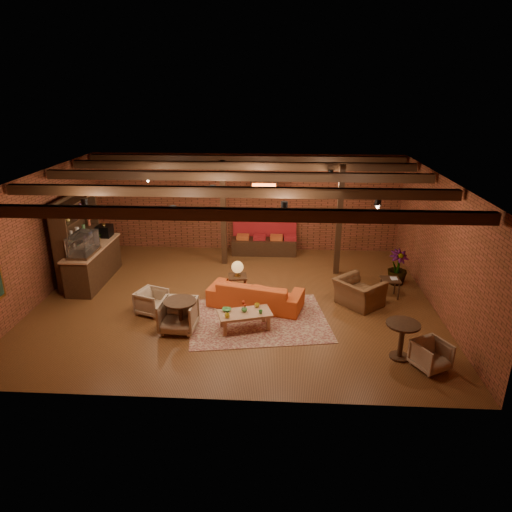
# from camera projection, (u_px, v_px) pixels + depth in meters

# --- Properties ---
(floor) EXTENTS (10.00, 10.00, 0.00)m
(floor) POSITION_uv_depth(u_px,v_px,m) (236.00, 300.00, 11.85)
(floor) COLOR #3F240F
(floor) RESTS_ON ground
(ceiling) EXTENTS (10.00, 8.00, 0.02)m
(ceiling) POSITION_uv_depth(u_px,v_px,m) (233.00, 178.00, 10.73)
(ceiling) COLOR black
(ceiling) RESTS_ON wall_back
(wall_back) EXTENTS (10.00, 0.02, 3.20)m
(wall_back) POSITION_uv_depth(u_px,v_px,m) (247.00, 203.00, 15.03)
(wall_back) COLOR brown
(wall_back) RESTS_ON ground
(wall_front) EXTENTS (10.00, 0.02, 3.20)m
(wall_front) POSITION_uv_depth(u_px,v_px,m) (210.00, 320.00, 7.55)
(wall_front) COLOR brown
(wall_front) RESTS_ON ground
(wall_left) EXTENTS (0.02, 8.00, 3.20)m
(wall_left) POSITION_uv_depth(u_px,v_px,m) (38.00, 238.00, 11.56)
(wall_left) COLOR brown
(wall_left) RESTS_ON ground
(wall_right) EXTENTS (0.02, 8.00, 3.20)m
(wall_right) POSITION_uv_depth(u_px,v_px,m) (440.00, 246.00, 11.02)
(wall_right) COLOR brown
(wall_right) RESTS_ON ground
(ceiling_beams) EXTENTS (9.80, 6.40, 0.22)m
(ceiling_beams) POSITION_uv_depth(u_px,v_px,m) (234.00, 183.00, 10.77)
(ceiling_beams) COLOR black
(ceiling_beams) RESTS_ON ceiling
(ceiling_pipe) EXTENTS (9.60, 0.12, 0.12)m
(ceiling_pipe) POSITION_uv_depth(u_px,v_px,m) (240.00, 179.00, 12.34)
(ceiling_pipe) COLOR black
(ceiling_pipe) RESTS_ON ceiling
(post_left) EXTENTS (0.16, 0.16, 3.20)m
(post_left) POSITION_uv_depth(u_px,v_px,m) (223.00, 214.00, 13.75)
(post_left) COLOR black
(post_left) RESTS_ON ground
(post_right) EXTENTS (0.16, 0.16, 3.20)m
(post_right) POSITION_uv_depth(u_px,v_px,m) (339.00, 221.00, 13.01)
(post_right) COLOR black
(post_right) RESTS_ON ground
(service_counter) EXTENTS (0.80, 2.50, 1.60)m
(service_counter) POSITION_uv_depth(u_px,v_px,m) (93.00, 255.00, 12.72)
(service_counter) COLOR black
(service_counter) RESTS_ON ground
(plant_counter) EXTENTS (0.35, 0.39, 0.30)m
(plant_counter) POSITION_uv_depth(u_px,v_px,m) (97.00, 238.00, 12.76)
(plant_counter) COLOR #337F33
(plant_counter) RESTS_ON service_counter
(shelving_hutch) EXTENTS (0.52, 2.00, 2.40)m
(shelving_hutch) POSITION_uv_depth(u_px,v_px,m) (78.00, 240.00, 12.70)
(shelving_hutch) COLOR black
(shelving_hutch) RESTS_ON ground
(banquette) EXTENTS (2.10, 0.70, 1.00)m
(banquette) POSITION_uv_depth(u_px,v_px,m) (264.00, 239.00, 14.96)
(banquette) COLOR maroon
(banquette) RESTS_ON ground
(service_sign) EXTENTS (0.86, 0.06, 0.30)m
(service_sign) POSITION_uv_depth(u_px,v_px,m) (264.00, 186.00, 13.89)
(service_sign) COLOR #FF5819
(service_sign) RESTS_ON ceiling
(ceiling_spotlights) EXTENTS (6.40, 4.40, 0.28)m
(ceiling_spotlights) POSITION_uv_depth(u_px,v_px,m) (234.00, 192.00, 10.85)
(ceiling_spotlights) COLOR black
(ceiling_spotlights) RESTS_ON ceiling
(rug) EXTENTS (3.57, 2.94, 0.01)m
(rug) POSITION_uv_depth(u_px,v_px,m) (258.00, 320.00, 10.85)
(rug) COLOR maroon
(rug) RESTS_ON floor
(sofa) EXTENTS (2.49, 1.47, 0.68)m
(sofa) POSITION_uv_depth(u_px,v_px,m) (256.00, 294.00, 11.41)
(sofa) COLOR #C4491B
(sofa) RESTS_ON floor
(coffee_table) EXTENTS (1.32, 0.92, 0.66)m
(coffee_table) POSITION_uv_depth(u_px,v_px,m) (244.00, 314.00, 10.35)
(coffee_table) COLOR #926144
(coffee_table) RESTS_ON floor
(side_table_lamp) EXTENTS (0.54, 0.54, 0.98)m
(side_table_lamp) POSITION_uv_depth(u_px,v_px,m) (238.00, 270.00, 11.82)
(side_table_lamp) COLOR black
(side_table_lamp) RESTS_ON floor
(round_table_left) EXTENTS (0.73, 0.73, 0.76)m
(round_table_left) POSITION_uv_depth(u_px,v_px,m) (181.00, 311.00, 10.20)
(round_table_left) COLOR black
(round_table_left) RESTS_ON floor
(armchair_a) EXTENTS (0.78, 0.81, 0.66)m
(armchair_a) POSITION_uv_depth(u_px,v_px,m) (152.00, 301.00, 11.08)
(armchair_a) COLOR beige
(armchair_a) RESTS_ON floor
(armchair_b) EXTENTS (0.83, 0.78, 0.81)m
(armchair_b) POSITION_uv_depth(u_px,v_px,m) (178.00, 314.00, 10.27)
(armchair_b) COLOR beige
(armchair_b) RESTS_ON floor
(armchair_right) EXTENTS (1.22, 1.26, 0.93)m
(armchair_right) POSITION_uv_depth(u_px,v_px,m) (359.00, 288.00, 11.42)
(armchair_right) COLOR brown
(armchair_right) RESTS_ON floor
(side_table_book) EXTENTS (0.48, 0.48, 0.54)m
(side_table_book) POSITION_uv_depth(u_px,v_px,m) (390.00, 280.00, 11.86)
(side_table_book) COLOR black
(side_table_book) RESTS_ON floor
(round_table_right) EXTENTS (0.68, 0.68, 0.79)m
(round_table_right) POSITION_uv_depth(u_px,v_px,m) (402.00, 335.00, 9.17)
(round_table_right) COLOR black
(round_table_right) RESTS_ON floor
(armchair_far) EXTENTS (0.82, 0.80, 0.63)m
(armchair_far) POSITION_uv_depth(u_px,v_px,m) (431.00, 354.00, 8.91)
(armchair_far) COLOR beige
(armchair_far) RESTS_ON floor
(plant_tall) EXTENTS (2.10, 2.10, 2.94)m
(plant_tall) POSITION_uv_depth(u_px,v_px,m) (401.00, 234.00, 12.31)
(plant_tall) COLOR #4C7F4C
(plant_tall) RESTS_ON floor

